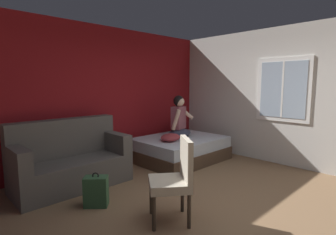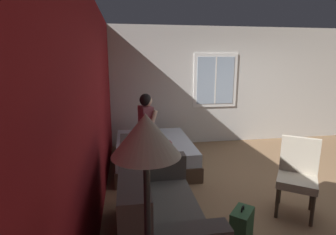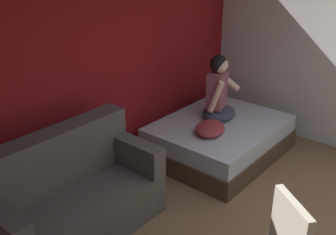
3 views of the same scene
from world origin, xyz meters
TOP-DOWN VIEW (x-y plane):
  - wall_back_accent at (0.00, 2.90)m, footprint 9.83×0.16m
  - bed at (1.18, 1.98)m, footprint 1.79×1.41m
  - couch at (-1.08, 2.21)m, footprint 1.70×0.82m
  - person_seated at (1.28, 2.10)m, footprint 0.62×0.56m
  - throw_pillow at (0.82, 1.90)m, footprint 0.58×0.51m
  - cell_phone at (0.89, 1.88)m, footprint 0.14×0.16m

SIDE VIEW (x-z plane):
  - bed at x=1.18m, z-range 0.00..0.48m
  - couch at x=-1.08m, z-range -0.13..0.91m
  - cell_phone at x=0.89m, z-range 0.48..0.49m
  - throw_pillow at x=0.82m, z-range 0.48..0.62m
  - person_seated at x=1.28m, z-range 0.40..1.27m
  - wall_back_accent at x=0.00m, z-range 0.00..2.70m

